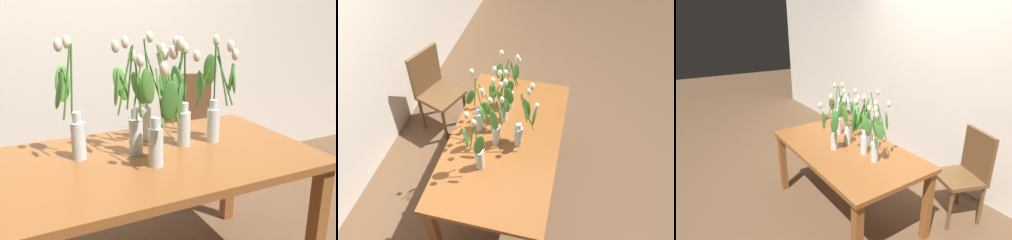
{
  "view_description": "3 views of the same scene",
  "coord_description": "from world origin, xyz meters",
  "views": [
    {
      "loc": [
        -0.66,
        -1.54,
        1.42
      ],
      "look_at": [
        0.09,
        -0.01,
        0.91
      ],
      "focal_mm": 39.68,
      "sensor_mm": 36.0,
      "label": 1
    },
    {
      "loc": [
        -1.83,
        -0.45,
        2.85
      ],
      "look_at": [
        0.01,
        -0.01,
        0.95
      ],
      "focal_mm": 36.49,
      "sensor_mm": 36.0,
      "label": 2
    },
    {
      "loc": [
        2.03,
        -1.36,
        1.91
      ],
      "look_at": [
        -0.03,
        0.0,
        1.02
      ],
      "focal_mm": 29.17,
      "sensor_mm": 36.0,
      "label": 3
    }
  ],
  "objects": [
    {
      "name": "ground_plane",
      "position": [
        0.0,
        0.0,
        0.0
      ],
      "size": [
        18.0,
        18.0,
        0.0
      ],
      "primitive_type": "plane",
      "color": "brown"
    },
    {
      "name": "room_wall_rear",
      "position": [
        0.0,
        1.39,
        1.35
      ],
      "size": [
        9.0,
        0.1,
        2.7
      ],
      "primitive_type": "cube",
      "color": "silver",
      "rests_on": "ground"
    },
    {
      "name": "dining_table",
      "position": [
        0.0,
        0.0,
        0.65
      ],
      "size": [
        1.6,
        0.9,
        0.74
      ],
      "color": "brown",
      "rests_on": "ground"
    },
    {
      "name": "tulip_vase_0",
      "position": [
        0.07,
        0.22,
        0.95
      ],
      "size": [
        0.23,
        0.26,
        0.57
      ],
      "color": "silver",
      "rests_on": "dining_table"
    },
    {
      "name": "tulip_vase_1",
      "position": [
        -0.0,
        -0.15,
        0.95
      ],
      "size": [
        0.17,
        0.18,
        0.58
      ],
      "color": "silver",
      "rests_on": "dining_table"
    },
    {
      "name": "tulip_vase_2",
      "position": [
        0.39,
        0.05,
        0.97
      ],
      "size": [
        0.26,
        0.21,
        0.56
      ],
      "color": "silver",
      "rests_on": "dining_table"
    },
    {
      "name": "tulip_vase_3",
      "position": [
        -0.07,
        0.06,
        0.96
      ],
      "size": [
        0.22,
        0.21,
        0.56
      ],
      "color": "silver",
      "rests_on": "dining_table"
    },
    {
      "name": "tulip_vase_4",
      "position": [
        0.19,
        0.07,
        0.96
      ],
      "size": [
        0.19,
        0.24,
        0.56
      ],
      "color": "silver",
      "rests_on": "dining_table"
    },
    {
      "name": "tulip_vase_5",
      "position": [
        -0.34,
        0.13,
        0.93
      ],
      "size": [
        0.13,
        0.19,
        0.57
      ],
      "color": "silver",
      "rests_on": "dining_table"
    },
    {
      "name": "dining_chair",
      "position": [
        0.73,
        0.95,
        0.52
      ],
      "size": [
        0.52,
        0.52,
        0.93
      ],
      "color": "brown",
      "rests_on": "ground"
    },
    {
      "name": "side_table",
      "position": [
        -1.27,
        0.82,
        0.43
      ],
      "size": [
        0.44,
        0.44,
        0.55
      ],
      "color": "brown",
      "rests_on": "ground"
    },
    {
      "name": "table_lamp",
      "position": [
        -1.29,
        0.84,
        0.86
      ],
      "size": [
        0.22,
        0.22,
        0.4
      ],
      "color": "olive",
      "rests_on": "side_table"
    },
    {
      "name": "pillar_candle",
      "position": [
        -1.38,
        0.76,
        0.59
      ],
      "size": [
        0.06,
        0.06,
        0.07
      ],
      "primitive_type": "cylinder",
      "color": "beige",
      "rests_on": "side_table"
    }
  ]
}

